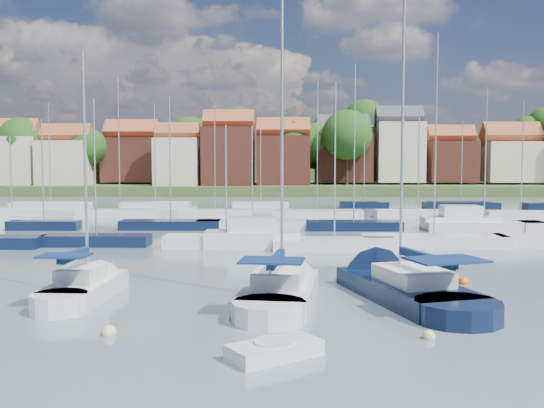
{
  "coord_description": "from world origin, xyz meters",
  "views": [
    {
      "loc": [
        -3.03,
        -24.45,
        6.41
      ],
      "look_at": [
        -3.75,
        14.0,
        3.65
      ],
      "focal_mm": 40.0,
      "sensor_mm": 36.0,
      "label": 1
    }
  ],
  "objects": [
    {
      "name": "ground",
      "position": [
        0.0,
        40.0,
        0.0
      ],
      "size": [
        260.0,
        260.0,
        0.0
      ],
      "primitive_type": "plane",
      "color": "#4D6169",
      "rests_on": "ground"
    },
    {
      "name": "sailboat_left",
      "position": [
        -12.26,
        4.1,
        0.37
      ],
      "size": [
        2.81,
        9.15,
        12.43
      ],
      "rotation": [
        0.0,
        0.0,
        1.52
      ],
      "color": "silver",
      "rests_on": "ground"
    },
    {
      "name": "buoy_d",
      "position": [
        2.23,
        -2.96,
        0.0
      ],
      "size": [
        0.46,
        0.46,
        0.46
      ],
      "primitive_type": "sphere",
      "color": "beige",
      "rests_on": "ground"
    },
    {
      "name": "buoy_b",
      "position": [
        -9.43,
        -2.7,
        0.0
      ],
      "size": [
        0.55,
        0.55,
        0.55
      ],
      "primitive_type": "sphere",
      "color": "beige",
      "rests_on": "ground"
    },
    {
      "name": "sailboat_navy",
      "position": [
        2.14,
        5.14,
        0.35
      ],
      "size": [
        7.28,
        13.71,
        18.3
      ],
      "rotation": [
        0.0,
        0.0,
        1.87
      ],
      "color": "black",
      "rests_on": "ground"
    },
    {
      "name": "buoy_e",
      "position": [
        6.37,
        6.84,
        0.0
      ],
      "size": [
        0.53,
        0.53,
        0.53
      ],
      "primitive_type": "sphere",
      "color": "#D85914",
      "rests_on": "ground"
    },
    {
      "name": "tender",
      "position": [
        -3.31,
        -5.17,
        0.25
      ],
      "size": [
        3.32,
        2.91,
        0.66
      ],
      "rotation": [
        0.0,
        0.0,
        0.61
      ],
      "color": "silver",
      "rests_on": "ground"
    },
    {
      "name": "marina_field",
      "position": [
        1.91,
        35.15,
        0.43
      ],
      "size": [
        79.62,
        41.41,
        15.93
      ],
      "color": "silver",
      "rests_on": "ground"
    },
    {
      "name": "buoy_c",
      "position": [
        -4.2,
        -1.11,
        0.0
      ],
      "size": [
        0.45,
        0.45,
        0.45
      ],
      "primitive_type": "sphere",
      "color": "beige",
      "rests_on": "ground"
    },
    {
      "name": "far_shore_town",
      "position": [
        2.23,
        132.67,
        4.61
      ],
      "size": [
        212.46,
        90.0,
        22.27
      ],
      "color": "#384C26",
      "rests_on": "ground"
    },
    {
      "name": "sailboat_centre",
      "position": [
        -2.99,
        4.09,
        0.35
      ],
      "size": [
        4.37,
        11.69,
        15.51
      ],
      "rotation": [
        0.0,
        0.0,
        1.45
      ],
      "color": "silver",
      "rests_on": "ground"
    }
  ]
}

